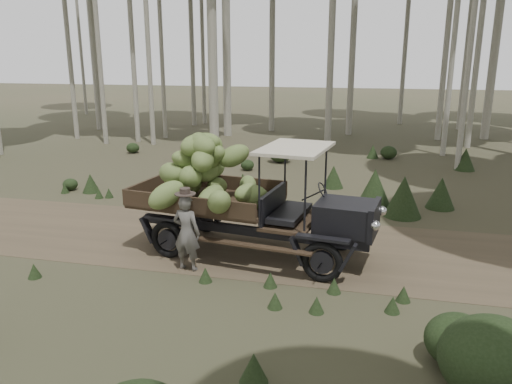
% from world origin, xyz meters
% --- Properties ---
extents(ground, '(120.00, 120.00, 0.00)m').
position_xyz_m(ground, '(0.00, 0.00, 0.00)').
color(ground, '#473D2B').
rests_on(ground, ground).
extents(dirt_track, '(70.00, 4.00, 0.01)m').
position_xyz_m(dirt_track, '(0.00, 0.00, 0.00)').
color(dirt_track, brown).
rests_on(dirt_track, ground).
extents(banana_truck, '(5.61, 2.87, 2.75)m').
position_xyz_m(banana_truck, '(0.82, -0.54, 1.59)').
color(banana_truck, black).
rests_on(banana_truck, ground).
extents(farmer, '(0.63, 0.48, 1.74)m').
position_xyz_m(farmer, '(0.33, -1.74, 0.82)').
color(farmer, '#57534F').
rests_on(farmer, ground).
extents(undergrowth, '(24.11, 21.22, 1.30)m').
position_xyz_m(undergrowth, '(1.58, -1.13, 0.51)').
color(undergrowth, '#233319').
rests_on(undergrowth, ground).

